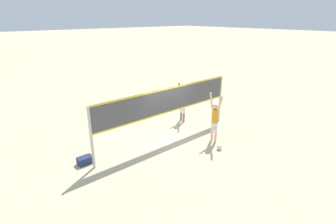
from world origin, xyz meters
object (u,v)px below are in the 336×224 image
at_px(player_blocker, 183,102).
at_px(gear_bag, 85,160).
at_px(volleyball, 219,147).
at_px(player_spiker, 215,117).
at_px(volleyball_net, 168,103).

relative_size(player_blocker, gear_bag, 3.72).
distance_m(volleyball, gear_bag, 5.35).
bearing_deg(gear_bag, player_spiker, -20.78).
height_order(volleyball_net, gear_bag, volleyball_net).
relative_size(player_spiker, gear_bag, 4.03).
relative_size(volleyball_net, player_blocker, 3.60).
xyz_separation_m(player_spiker, gear_bag, (-5.09, 1.93, -1.00)).
distance_m(volleyball_net, gear_bag, 4.03).
height_order(volleyball_net, volleyball, volleyball_net).
distance_m(volleyball_net, player_spiker, 2.09).
height_order(player_spiker, gear_bag, player_spiker).
relative_size(player_blocker, volleyball, 9.05).
xyz_separation_m(volleyball_net, player_spiker, (1.40, -1.45, -0.55)).
height_order(player_spiker, volleyball, player_spiker).
bearing_deg(player_blocker, volleyball, -17.37).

